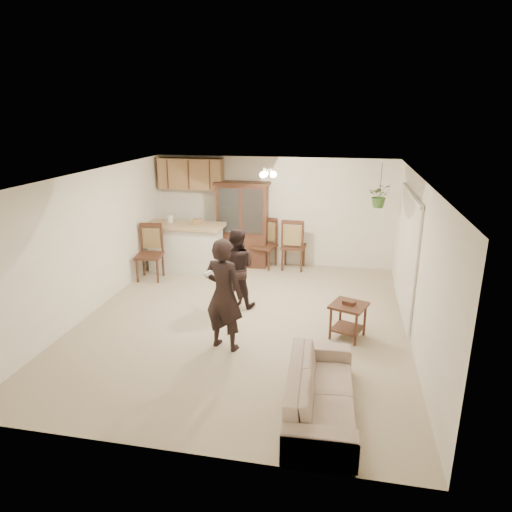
% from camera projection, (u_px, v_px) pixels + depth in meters
% --- Properties ---
extents(floor, '(6.50, 6.50, 0.00)m').
position_uv_depth(floor, '(243.00, 321.00, 7.90)').
color(floor, '#B8AC8B').
rests_on(floor, ground).
extents(ceiling, '(5.50, 6.50, 0.02)m').
position_uv_depth(ceiling, '(241.00, 176.00, 7.15)').
color(ceiling, silver).
rests_on(ceiling, wall_back).
extents(wall_back, '(5.50, 0.02, 2.50)m').
position_uv_depth(wall_back, '(273.00, 212.00, 10.57)').
color(wall_back, white).
rests_on(wall_back, ground).
extents(wall_front, '(5.50, 0.02, 2.50)m').
position_uv_depth(wall_front, '(169.00, 347.00, 4.49)').
color(wall_front, white).
rests_on(wall_front, ground).
extents(wall_left, '(0.02, 6.50, 2.50)m').
position_uv_depth(wall_left, '(90.00, 243.00, 8.03)').
color(wall_left, white).
rests_on(wall_left, ground).
extents(wall_right, '(0.02, 6.50, 2.50)m').
position_uv_depth(wall_right, '(416.00, 262.00, 7.02)').
color(wall_right, white).
rests_on(wall_right, ground).
extents(breakfast_bar, '(1.60, 0.55, 1.00)m').
position_uv_depth(breakfast_bar, '(186.00, 249.00, 10.29)').
color(breakfast_bar, silver).
rests_on(breakfast_bar, floor).
extents(bar_top, '(1.75, 0.70, 0.08)m').
position_uv_depth(bar_top, '(185.00, 225.00, 10.13)').
color(bar_top, tan).
rests_on(bar_top, breakfast_bar).
extents(upper_cabinets, '(1.50, 0.34, 0.70)m').
position_uv_depth(upper_cabinets, '(191.00, 174.00, 10.49)').
color(upper_cabinets, olive).
rests_on(upper_cabinets, wall_back).
extents(vertical_blinds, '(0.06, 2.30, 2.10)m').
position_uv_depth(vertical_blinds, '(406.00, 254.00, 7.91)').
color(vertical_blinds, silver).
rests_on(vertical_blinds, wall_right).
extents(ceiling_fixture, '(0.36, 0.36, 0.20)m').
position_uv_depth(ceiling_fixture, '(267.00, 173.00, 8.26)').
color(ceiling_fixture, beige).
rests_on(ceiling_fixture, ceiling).
extents(hanging_plant, '(0.43, 0.37, 0.48)m').
position_uv_depth(hanging_plant, '(380.00, 196.00, 9.17)').
color(hanging_plant, '#325F26').
rests_on(hanging_plant, ceiling).
extents(plant_cord, '(0.01, 0.01, 0.65)m').
position_uv_depth(plant_cord, '(381.00, 180.00, 9.07)').
color(plant_cord, black).
rests_on(plant_cord, ceiling).
extents(sofa, '(0.81, 1.90, 0.73)m').
position_uv_depth(sofa, '(321.00, 386.00, 5.40)').
color(sofa, beige).
rests_on(sofa, floor).
extents(adult, '(0.75, 0.60, 1.80)m').
position_uv_depth(adult, '(224.00, 293.00, 6.76)').
color(adult, black).
rests_on(adult, floor).
extents(child, '(0.67, 0.53, 1.35)m').
position_uv_depth(child, '(236.00, 272.00, 8.33)').
color(child, black).
rests_on(child, floor).
extents(china_hutch, '(1.25, 0.49, 1.96)m').
position_uv_depth(china_hutch, '(243.00, 225.00, 10.52)').
color(china_hutch, '#3B2015').
rests_on(china_hutch, floor).
extents(side_table, '(0.67, 0.67, 0.64)m').
position_uv_depth(side_table, '(348.00, 320.00, 7.25)').
color(side_table, '#3B2015').
rests_on(side_table, floor).
extents(chair_bar, '(0.59, 0.59, 1.19)m').
position_uv_depth(chair_bar, '(150.00, 264.00, 9.79)').
color(chair_bar, '#3B2015').
rests_on(chair_bar, floor).
extents(chair_hutch_left, '(0.61, 0.61, 1.14)m').
position_uv_depth(chair_hutch_left, '(264.00, 254.00, 10.55)').
color(chair_hutch_left, '#3B2015').
rests_on(chair_hutch_left, floor).
extents(chair_hutch_right, '(0.54, 0.54, 1.19)m').
position_uv_depth(chair_hutch_right, '(293.00, 255.00, 10.45)').
color(chair_hutch_right, '#3B2015').
rests_on(chair_hutch_right, floor).
extents(controller_adult, '(0.09, 0.16, 0.05)m').
position_uv_depth(controller_adult, '(208.00, 273.00, 6.29)').
color(controller_adult, white).
rests_on(controller_adult, adult).
extents(controller_child, '(0.04, 0.13, 0.04)m').
position_uv_depth(controller_child, '(232.00, 265.00, 7.93)').
color(controller_child, white).
rests_on(controller_child, child).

